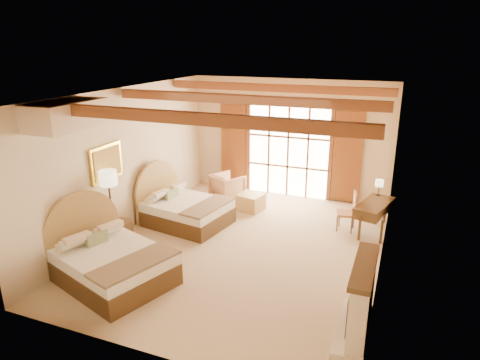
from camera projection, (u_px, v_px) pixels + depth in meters
The scene contains 19 objects.
floor at pixel (243, 246), 9.02m from camera, with size 7.00×7.00×0.00m, color #C8AC89.
wall_back at pixel (289, 139), 11.62m from camera, with size 5.50×5.50×0.00m, color beige.
wall_left at pixel (127, 161), 9.48m from camera, with size 7.00×7.00×0.00m, color beige.
wall_right at pixel (387, 191), 7.56m from camera, with size 7.00×7.00×0.00m, color beige.
ceiling at pixel (243, 93), 8.02m from camera, with size 7.00×7.00×0.00m, color #B26A31.
ceiling_beams at pixel (243, 99), 8.06m from camera, with size 5.39×4.60×0.18m, color brown, non-canonical shape.
french_doors at pixel (288, 152), 11.67m from camera, with size 3.95×0.08×2.60m.
fireplace at pixel (360, 304), 6.19m from camera, with size 0.46×1.40×1.16m.
painting at pixel (107, 163), 8.75m from camera, with size 0.06×0.95×0.75m.
canopy_valance at pixel (67, 115), 7.17m from camera, with size 0.70×1.40×0.45m, color #F8E5BF.
bed_near at pixel (106, 260), 7.64m from camera, with size 2.45×2.06×1.31m.
bed_far at pixel (181, 208), 10.08m from camera, with size 2.10×1.71×1.24m.
nightstand at pixel (119, 234), 8.97m from camera, with size 0.46×0.46×0.55m, color #4D3518.
floor_lamp at pixel (109, 183), 8.56m from camera, with size 0.35×0.35×1.67m.
armchair at pixel (227, 187), 11.61m from camera, with size 0.75×0.78×0.71m, color tan.
ottoman at pixel (251, 202), 10.91m from camera, with size 0.58×0.58×0.42m, color tan.
desk at pixel (373, 216), 9.65m from camera, with size 0.86×1.37×0.69m.
desk_chair at pixel (347, 218), 9.72m from camera, with size 0.48×0.48×0.92m.
desk_lamp at pixel (379, 184), 9.93m from camera, with size 0.19×0.19×0.37m.
Camera 1 is at (2.93, -7.59, 4.13)m, focal length 32.00 mm.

